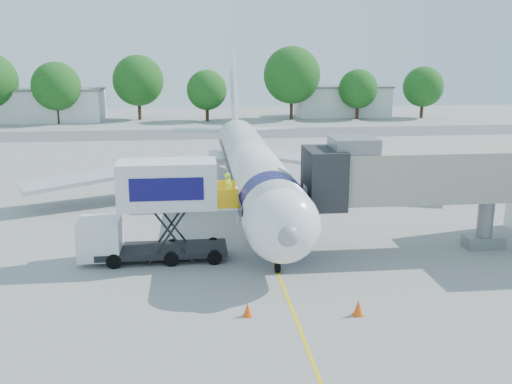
{
  "coord_description": "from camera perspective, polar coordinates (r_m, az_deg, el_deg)",
  "views": [
    {
      "loc": [
        -4.14,
        -36.93,
        11.14
      ],
      "look_at": [
        -0.63,
        -5.02,
        3.2
      ],
      "focal_mm": 40.0,
      "sensor_mm": 36.0,
      "label": 1
    }
  ],
  "objects": [
    {
      "name": "tree_c",
      "position": [
        97.72,
        -11.71,
        10.86
      ],
      "size": [
        8.34,
        8.34,
        10.63
      ],
      "color": "#382314",
      "rests_on": "ground"
    },
    {
      "name": "tree_f",
      "position": [
        98.33,
        10.17,
        10.11
      ],
      "size": [
        6.49,
        6.49,
        8.28
      ],
      "color": "#382314",
      "rests_on": "ground"
    },
    {
      "name": "catering_hiloader",
      "position": [
        31.15,
        -9.97,
        -1.93
      ],
      "size": [
        8.5,
        2.44,
        5.5
      ],
      "color": "black",
      "rests_on": "ground"
    },
    {
      "name": "ground",
      "position": [
        38.79,
        0.11,
        -2.79
      ],
      "size": [
        160.0,
        160.0,
        0.0
      ],
      "primitive_type": "plane",
      "color": "#9A9A98",
      "rests_on": "ground"
    },
    {
      "name": "tree_d",
      "position": [
        94.2,
        -4.95,
        10.11
      ],
      "size": [
        6.48,
        6.48,
        8.27
      ],
      "color": "#382314",
      "rests_on": "ground"
    },
    {
      "name": "outbuilding_left",
      "position": [
        100.18,
        -20.25,
        8.19
      ],
      "size": [
        18.4,
        8.4,
        5.3
      ],
      "color": "silver",
      "rests_on": "ground"
    },
    {
      "name": "taxiway_strip",
      "position": [
        79.82,
        -3.26,
        5.85
      ],
      "size": [
        120.0,
        10.0,
        0.01
      ],
      "primitive_type": "cube",
      "color": "#59595B",
      "rests_on": "ground"
    },
    {
      "name": "tree_b",
      "position": [
        95.67,
        -19.35,
        9.95
      ],
      "size": [
        7.54,
        7.54,
        9.62
      ],
      "color": "#382314",
      "rests_on": "ground"
    },
    {
      "name": "safety_cone_a",
      "position": [
        25.54,
        10.19,
        -11.36
      ],
      "size": [
        0.44,
        0.44,
        0.71
      ],
      "color": "#F7500D",
      "rests_on": "ground"
    },
    {
      "name": "tree_g",
      "position": [
        102.44,
        16.38,
        10.06
      ],
      "size": [
        6.81,
        6.81,
        8.69
      ],
      "color": "#382314",
      "rests_on": "ground"
    },
    {
      "name": "tree_e",
      "position": [
        96.53,
        3.6,
        11.59
      ],
      "size": [
        9.43,
        9.43,
        12.02
      ],
      "color": "#382314",
      "rests_on": "ground"
    },
    {
      "name": "safety_cone_b",
      "position": [
        25.1,
        -0.85,
        -11.71
      ],
      "size": [
        0.38,
        0.38,
        0.61
      ],
      "color": "#F7500D",
      "rests_on": "ground"
    },
    {
      "name": "guidance_line",
      "position": [
        38.79,
        0.11,
        -2.79
      ],
      "size": [
        0.15,
        70.0,
        0.01
      ],
      "primitive_type": "cube",
      "color": "yellow",
      "rests_on": "ground"
    },
    {
      "name": "outbuilding_right",
      "position": [
        102.67,
        8.6,
        9.0
      ],
      "size": [
        16.4,
        7.4,
        5.3
      ],
      "color": "silver",
      "rests_on": "ground"
    },
    {
      "name": "aircraft",
      "position": [
        42.06,
        -0.51,
        2.66
      ],
      "size": [
        34.17,
        37.73,
        11.35
      ],
      "color": "white",
      "rests_on": "ground"
    },
    {
      "name": "jet_bridge",
      "position": [
        33.0,
        15.45,
        1.5
      ],
      "size": [
        13.9,
        3.2,
        6.6
      ],
      "color": "#AAA391",
      "rests_on": "ground"
    },
    {
      "name": "ground_tug",
      "position": [
        22.91,
        10.41,
        -13.41
      ],
      "size": [
        3.65,
        2.3,
        1.36
      ],
      "rotation": [
        0.0,
        0.0,
        -0.17
      ],
      "color": "silver",
      "rests_on": "ground"
    }
  ]
}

